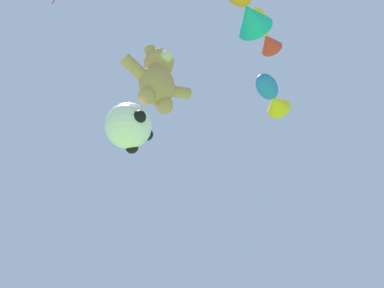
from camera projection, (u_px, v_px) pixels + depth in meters
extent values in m
ellipsoid|color=tan|center=(157.00, 85.00, 9.13)|extent=(0.92, 0.79, 1.13)
sphere|color=tan|center=(159.00, 63.00, 9.65)|extent=(0.77, 0.77, 0.77)
sphere|color=beige|center=(166.00, 57.00, 9.41)|extent=(0.33, 0.33, 0.33)
sphere|color=tan|center=(150.00, 51.00, 9.71)|extent=(0.32, 0.32, 0.32)
cylinder|color=tan|center=(134.00, 67.00, 8.93)|extent=(0.67, 0.30, 0.52)
sphere|color=tan|center=(146.00, 96.00, 8.68)|extent=(0.42, 0.42, 0.42)
sphere|color=tan|center=(168.00, 61.00, 9.98)|extent=(0.32, 0.32, 0.32)
cylinder|color=tan|center=(179.00, 92.00, 9.58)|extent=(0.67, 0.30, 0.52)
sphere|color=tan|center=(164.00, 105.00, 8.92)|extent=(0.42, 0.42, 0.42)
sphere|color=white|center=(128.00, 126.00, 8.25)|extent=(1.04, 1.04, 1.04)
sphere|color=black|center=(147.00, 134.00, 8.48)|extent=(0.29, 0.29, 0.29)
sphere|color=black|center=(119.00, 120.00, 8.61)|extent=(0.29, 0.29, 0.29)
sphere|color=black|center=(139.00, 117.00, 7.91)|extent=(0.29, 0.29, 0.29)
sphere|color=black|center=(132.00, 147.00, 8.22)|extent=(0.29, 0.29, 0.29)
ellipsoid|color=blue|center=(267.00, 87.00, 11.18)|extent=(1.19, 0.96, 0.52)
cone|color=yellow|center=(276.00, 103.00, 11.72)|extent=(0.82, 0.92, 0.76)
sphere|color=black|center=(262.00, 76.00, 11.04)|extent=(0.13, 0.13, 0.13)
ellipsoid|color=yellow|center=(260.00, 22.00, 9.88)|extent=(1.04, 0.81, 0.41)
cone|color=red|center=(269.00, 42.00, 10.37)|extent=(0.71, 0.75, 0.60)
sphere|color=black|center=(255.00, 11.00, 9.75)|extent=(0.11, 0.11, 0.11)
cone|color=#19ADB2|center=(251.00, 17.00, 9.21)|extent=(1.03, 1.12, 0.90)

